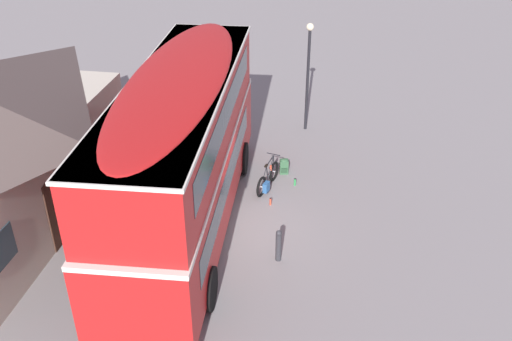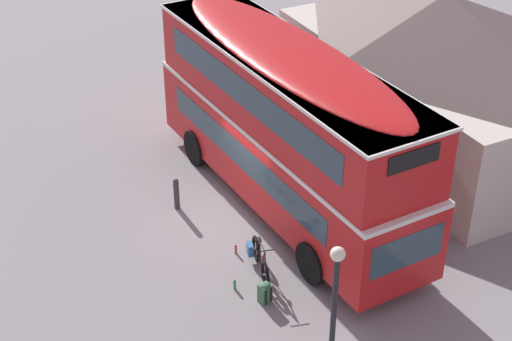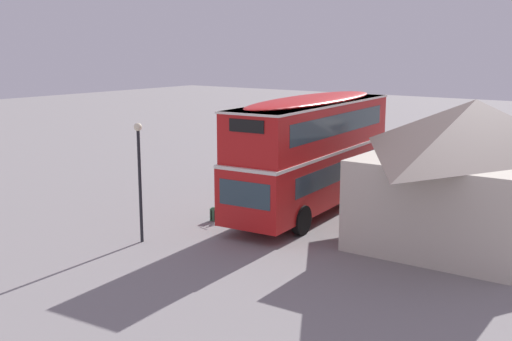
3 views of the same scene
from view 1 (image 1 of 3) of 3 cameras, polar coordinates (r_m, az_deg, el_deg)
ground_plane at (r=16.63m, az=-2.35°, el=-5.78°), size 120.00×120.00×0.00m
double_decker_bus at (r=15.43m, az=-7.38°, el=2.46°), size 10.60×3.43×4.79m
touring_bicycle at (r=18.18m, az=1.18°, el=-0.88°), size 1.71×0.56×1.03m
backpack_on_ground at (r=19.12m, az=2.86°, el=0.48°), size 0.34×0.33×0.55m
water_bottle_green_metal at (r=18.54m, az=3.96°, el=-1.17°), size 0.07×0.07×0.26m
water_bottle_red_squeeze at (r=17.54m, az=1.47°, el=-3.16°), size 0.07×0.07×0.25m
street_lamp at (r=21.33m, az=5.32°, el=10.59°), size 0.28×0.28×4.19m
kerb_bollard at (r=15.15m, az=2.29°, el=-7.55°), size 0.16×0.16×0.97m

